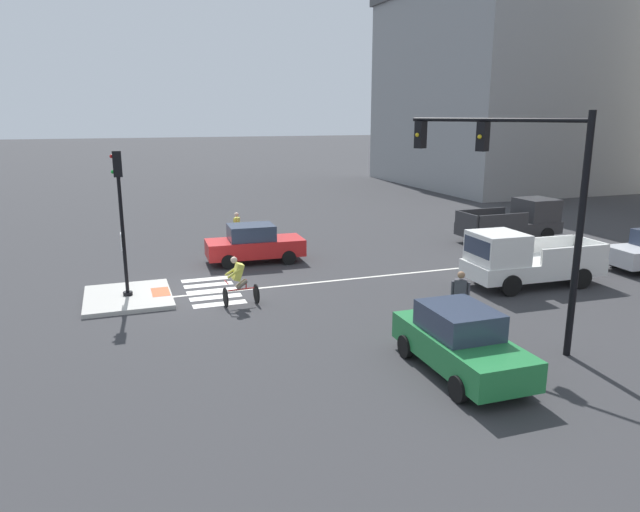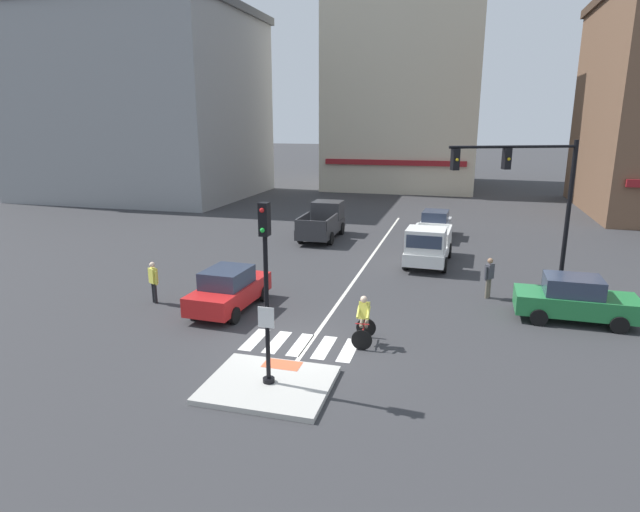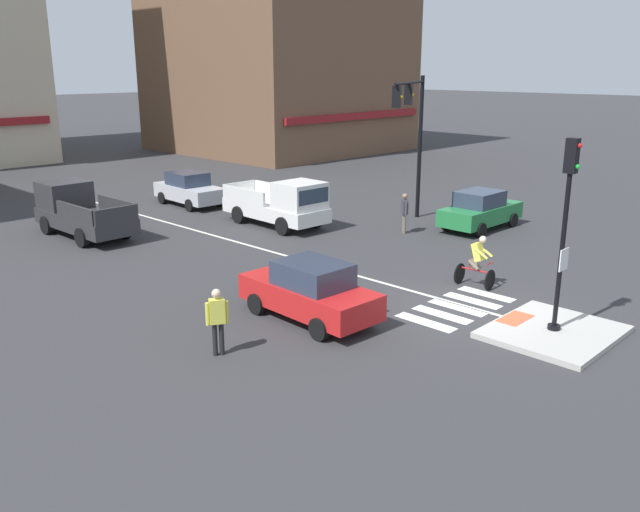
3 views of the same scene
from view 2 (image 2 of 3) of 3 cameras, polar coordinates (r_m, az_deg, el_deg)
ground_plane at (r=16.93m, az=-2.36°, el=-9.91°), size 300.00×300.00×0.00m
traffic_island at (r=14.66m, az=-5.58°, el=-13.72°), size 3.33×2.86×0.15m
tactile_pad_front at (r=15.52m, az=-4.14°, el=-11.67°), size 1.10×0.60×0.01m
signal_pole at (r=13.50m, az=-5.90°, el=-2.39°), size 0.44×0.38×4.88m
crosswalk_stripe_a at (r=17.63m, az=-7.12°, el=-8.98°), size 0.44×1.80×0.01m
crosswalk_stripe_b at (r=17.36m, az=-4.66°, el=-9.30°), size 0.44×1.80×0.01m
crosswalk_stripe_c at (r=17.12m, az=-2.13°, el=-9.60°), size 0.44×1.80×0.01m
crosswalk_stripe_d at (r=16.92m, az=0.47°, el=-9.89°), size 0.44×1.80×0.01m
crosswalk_stripe_e at (r=16.76m, az=3.13°, el=-10.17°), size 0.44×1.80×0.01m
lane_centre_line at (r=26.04m, az=4.82°, el=-1.15°), size 0.14×28.00×0.01m
traffic_light_mast at (r=22.38m, az=22.04°, el=6.77°), size 4.87×2.39×6.28m
building_corner_left at (r=60.66m, az=9.43°, el=17.61°), size 15.60×17.90×21.04m
building_corner_right at (r=53.70m, az=-18.56°, el=15.33°), size 20.10×16.87×16.94m
car_red_westbound_near at (r=20.18m, az=-9.85°, el=-3.57°), size 1.98×4.17×1.64m
car_green_cross_right at (r=20.87m, az=25.93°, el=-4.25°), size 4.12×1.89×1.64m
car_silver_eastbound_distant at (r=33.12m, az=12.37°, el=3.37°), size 2.01×4.19×1.64m
pickup_truck_white_eastbound_far at (r=26.52m, az=11.65°, el=1.06°), size 2.21×5.17×2.08m
pickup_truck_charcoal_westbound_distant at (r=32.36m, az=0.37°, el=3.75°), size 2.10×5.12×2.08m
cyclist at (r=16.89m, az=4.80°, el=-6.80°), size 0.72×1.12×1.68m
pedestrian_at_curb_left at (r=21.58m, az=-17.65°, el=-2.39°), size 0.49×0.37×1.67m
pedestrian_waiting_far_side at (r=22.21m, az=17.91°, el=-1.94°), size 0.39×0.46×1.67m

